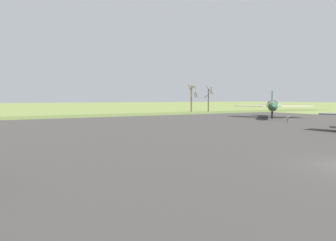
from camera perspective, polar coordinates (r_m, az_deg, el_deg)
asphalt_apron at (r=31.91m, az=1.97°, el=-2.47°), size 98.64×62.17×0.05m
grass_verge_strip at (r=66.35m, az=-14.88°, el=0.89°), size 158.64×12.00×0.06m
jet_fighter_rear_center at (r=60.18m, az=19.86°, el=2.82°), size 14.72×14.08×5.49m
info_placard_rear_center at (r=49.32m, az=22.46°, el=0.33°), size 0.51×0.39×1.06m
bare_tree_center at (r=86.07m, az=4.72°, el=4.60°), size 3.04×3.61×8.03m
bare_tree_right_of_center at (r=87.22m, az=8.00°, el=4.35°), size 3.15×3.18×7.73m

